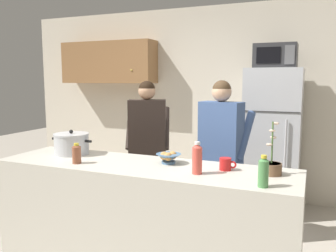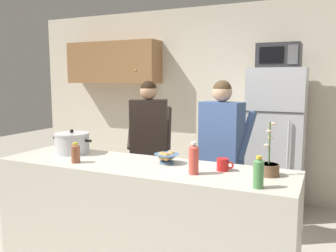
# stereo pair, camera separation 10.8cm
# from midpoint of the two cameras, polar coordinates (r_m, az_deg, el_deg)

# --- Properties ---
(back_wall_unit) EXTENTS (6.00, 0.48, 2.60)m
(back_wall_unit) POSITION_cam_midpoint_polar(r_m,az_deg,el_deg) (4.97, 4.65, 4.94)
(back_wall_unit) COLOR beige
(back_wall_unit) RESTS_ON ground
(kitchen_island) EXTENTS (2.49, 0.68, 0.92)m
(kitchen_island) POSITION_cam_midpoint_polar(r_m,az_deg,el_deg) (3.01, -5.24, -14.83)
(kitchen_island) COLOR beige
(kitchen_island) RESTS_ON ground
(refrigerator) EXTENTS (0.64, 0.68, 1.74)m
(refrigerator) POSITION_cam_midpoint_polar(r_m,az_deg,el_deg) (4.40, 16.01, -2.36)
(refrigerator) COLOR #B7BABF
(refrigerator) RESTS_ON ground
(microwave) EXTENTS (0.48, 0.37, 0.28)m
(microwave) POSITION_cam_midpoint_polar(r_m,az_deg,el_deg) (4.32, 16.47, 10.90)
(microwave) COLOR #2D2D30
(microwave) RESTS_ON refrigerator
(person_near_pot) EXTENTS (0.58, 0.54, 1.60)m
(person_near_pot) POSITION_cam_midpoint_polar(r_m,az_deg,el_deg) (3.87, -4.20, -1.62)
(person_near_pot) COLOR #726656
(person_near_pot) RESTS_ON ground
(person_by_sink) EXTENTS (0.55, 0.49, 1.60)m
(person_by_sink) POSITION_cam_midpoint_polar(r_m,az_deg,el_deg) (3.45, 7.78, -2.72)
(person_by_sink) COLOR #726656
(person_by_sink) RESTS_ON ground
(cooking_pot) EXTENTS (0.43, 0.32, 0.23)m
(cooking_pot) POSITION_cam_midpoint_polar(r_m,az_deg,el_deg) (3.38, -16.37, -2.78)
(cooking_pot) COLOR silver
(cooking_pot) RESTS_ON kitchen_island
(coffee_mug) EXTENTS (0.13, 0.09, 0.10)m
(coffee_mug) POSITION_cam_midpoint_polar(r_m,az_deg,el_deg) (2.70, 8.28, -6.18)
(coffee_mug) COLOR red
(coffee_mug) RESTS_ON kitchen_island
(bread_bowl) EXTENTS (0.21, 0.21, 0.10)m
(bread_bowl) POSITION_cam_midpoint_polar(r_m,az_deg,el_deg) (2.88, -1.00, -5.16)
(bread_bowl) COLOR #4C7299
(bread_bowl) RESTS_ON kitchen_island
(bottle_near_edge) EXTENTS (0.07, 0.07, 0.17)m
(bottle_near_edge) POSITION_cam_midpoint_polar(r_m,az_deg,el_deg) (2.99, -15.71, -4.35)
(bottle_near_edge) COLOR brown
(bottle_near_edge) RESTS_ON kitchen_island
(bottle_mid_counter) EXTENTS (0.07, 0.07, 0.24)m
(bottle_mid_counter) POSITION_cam_midpoint_polar(r_m,az_deg,el_deg) (2.57, 3.58, -5.30)
(bottle_mid_counter) COLOR #D84C3F
(bottle_mid_counter) RESTS_ON kitchen_island
(bottle_far_corner) EXTENTS (0.07, 0.07, 0.21)m
(bottle_far_corner) POSITION_cam_midpoint_polar(r_m,az_deg,el_deg) (2.32, 14.03, -7.24)
(bottle_far_corner) COLOR #4C8C4C
(bottle_far_corner) RESTS_ON kitchen_island
(potted_orchid) EXTENTS (0.15, 0.15, 0.39)m
(potted_orchid) POSITION_cam_midpoint_polar(r_m,az_deg,el_deg) (2.65, 15.41, -6.38)
(potted_orchid) COLOR brown
(potted_orchid) RESTS_ON kitchen_island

